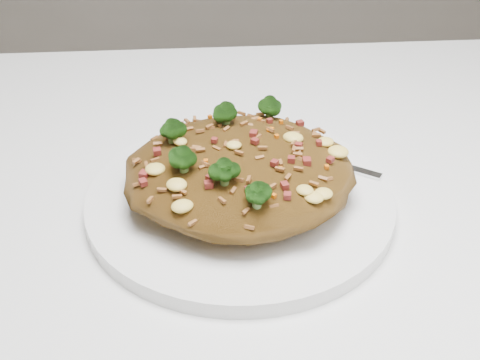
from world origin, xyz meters
name	(u,v)px	position (x,y,z in m)	size (l,w,h in m)	color
dining_table	(216,331)	(0.00, 0.00, 0.66)	(1.20, 0.80, 0.75)	white
plate	(240,201)	(0.03, 0.06, 0.76)	(0.26, 0.26, 0.01)	white
fried_rice	(239,164)	(0.02, 0.06, 0.79)	(0.19, 0.18, 0.07)	brown
fork	(305,156)	(0.09, 0.11, 0.77)	(0.14, 0.10, 0.00)	silver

